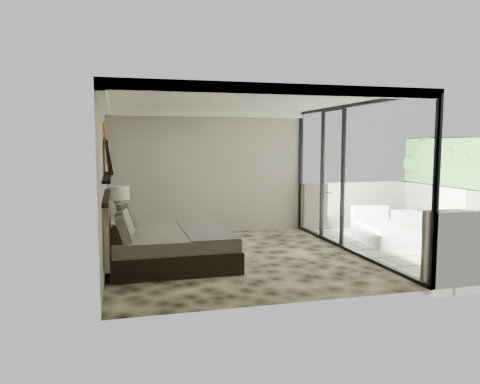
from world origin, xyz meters
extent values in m
plane|color=black|center=(0.00, 0.00, 0.00)|extent=(5.00, 5.00, 0.00)
cube|color=silver|center=(0.00, 0.00, 2.79)|extent=(4.50, 5.00, 0.02)
cube|color=gray|center=(0.00, 2.49, 1.40)|extent=(4.50, 0.02, 2.80)
cube|color=gray|center=(-2.24, 0.00, 1.40)|extent=(0.02, 5.00, 2.80)
cube|color=white|center=(2.25, 0.00, 1.40)|extent=(0.08, 5.00, 2.80)
cube|color=beige|center=(3.75, 0.00, -0.06)|extent=(3.00, 5.00, 0.12)
cube|color=#B3A791|center=(5.10, 0.00, 0.55)|extent=(0.30, 5.00, 1.10)
cube|color=black|center=(-2.18, 0.10, 1.50)|extent=(0.12, 2.20, 0.05)
cube|color=black|center=(-1.15, -0.12, 0.18)|extent=(2.04, 1.94, 0.35)
cube|color=#514C44|center=(-1.15, -0.12, 0.46)|extent=(1.98, 1.88, 0.21)
cube|color=#46443C|center=(-0.57, -0.12, 0.57)|extent=(0.78, 1.92, 0.03)
cube|color=#887756|center=(-2.20, -0.12, 0.68)|extent=(0.08, 2.04, 0.97)
cube|color=black|center=(-1.96, 1.45, 0.23)|extent=(0.48, 0.48, 0.46)
cone|color=black|center=(-1.99, 1.42, 0.62)|extent=(0.22, 0.22, 0.20)
cone|color=black|center=(-1.99, 1.42, 0.82)|extent=(0.22, 0.22, 0.20)
cylinder|color=beige|center=(-1.99, 1.42, 1.10)|extent=(0.39, 0.39, 0.27)
cube|color=#9D3E0D|center=(-2.19, 0.94, 1.97)|extent=(0.13, 0.90, 0.90)
cube|color=black|center=(-2.14, 0.45, 1.82)|extent=(0.11, 0.50, 0.60)
cube|color=white|center=(4.45, 1.40, 0.25)|extent=(0.56, 0.56, 0.50)
cube|color=silver|center=(3.38, 0.61, 0.15)|extent=(1.08, 1.78, 0.29)
cube|color=beige|center=(3.38, 0.61, 0.33)|extent=(1.02, 1.67, 0.08)
cube|color=silver|center=(3.50, 1.38, 0.48)|extent=(0.85, 0.25, 0.37)
camera|label=1|loc=(-2.02, -8.01, 2.06)|focal=35.00mm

